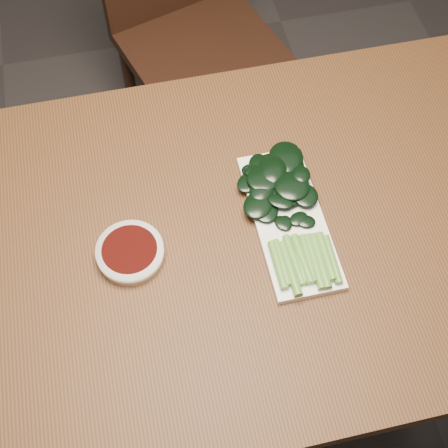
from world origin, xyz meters
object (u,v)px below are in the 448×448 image
Objects in this scene: sauce_bowl at (130,253)px; chair_far at (191,22)px; gai_lan at (284,202)px; serving_plate at (289,221)px; table at (213,254)px.

chair_far is at bearing 72.85° from sauce_bowl.
chair_far is 2.68× the size of gai_lan.
gai_lan reaches higher than serving_plate.
sauce_bowl reaches higher than serving_plate.
gai_lan reaches higher than table.
serving_plate is at bearing 1.27° from sauce_bowl.
table is 0.17m from serving_plate.
table is at bearing 3.48° from sauce_bowl.
table is at bearing -168.41° from gai_lan.
chair_far is at bearing 92.00° from gai_lan.
gai_lan is (0.03, -0.83, 0.29)m from chair_far.
table is 0.89m from chair_far.
gai_lan is at bearing 11.59° from table.
table is at bearing -114.80° from chair_far.
sauce_bowl reaches higher than table.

